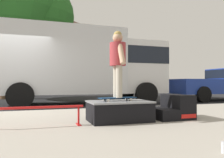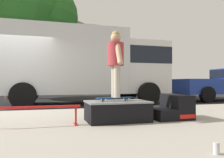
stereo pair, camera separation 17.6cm
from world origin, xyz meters
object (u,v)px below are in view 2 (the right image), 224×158
Objects in this scene: skateboard at (116,98)px; soda_can at (216,148)px; box_truck at (86,63)px; street_tree_main at (18,4)px; kicker_ramp at (172,109)px; grind_rail at (36,111)px; skater_kid at (116,58)px; skate_box at (117,110)px.

skateboard reaches higher than soda_can.
skateboard is at bearing -93.12° from box_truck.
street_tree_main is at bearing 126.93° from box_truck.
kicker_ramp is at bearing -79.32° from box_truck.
grind_rail is 0.18× the size of street_tree_main.
street_tree_main is (-2.88, 9.25, 3.92)m from skater_kid.
street_tree_main reaches higher than kicker_ramp.
skater_kid is 10.65× the size of soda_can.
street_tree_main is at bearing 107.28° from skate_box.
kicker_ramp is (1.22, -0.00, -0.01)m from skate_box.
skate_box is at bearing 179.98° from kicker_ramp.
soda_can is at bearing -110.40° from kicker_ramp.
kicker_ramp is 0.11× the size of box_truck.
skateboard is 0.09× the size of street_tree_main.
soda_can is at bearing -80.48° from skate_box.
skate_box is at bearing 99.52° from soda_can.
kicker_ramp is at bearing -2.41° from skateboard.
grind_rail is 10.72m from street_tree_main.
grind_rail is 1.15× the size of skater_kid.
box_truck is at bearing 100.68° from kicker_ramp.
soda_can is (-0.84, -2.27, -0.15)m from kicker_ramp.
skateboard is at bearing 99.66° from soda_can.
grind_rail is 0.22× the size of box_truck.
kicker_ramp is 2.42m from soda_can.
kicker_ramp is 5.37m from box_truck.
skateboard reaches higher than grind_rail.
box_truck is (0.28, 5.05, 0.32)m from skater_kid.
street_tree_main reaches higher than skate_box.
skateboard is at bearing -72.71° from street_tree_main.
soda_can is 0.02× the size of box_truck.
skate_box is 0.79× the size of grind_rail.
kicker_ramp is 1.62m from skater_kid.
skater_kid is (-0.01, 0.05, 1.04)m from skate_box.
street_tree_main is at bearing 98.24° from grind_rail.
box_truck reaches higher than skater_kid.
skateboard is 2.39m from soda_can.
kicker_ramp reaches higher than skateboard.
street_tree_main is (-3.27, 11.57, 5.12)m from soda_can.
skateboard is 5.18m from box_truck.
skater_kid reaches higher than grind_rail.
skater_kid reaches higher than kicker_ramp.
skateboard is at bearing 135.00° from skater_kid.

